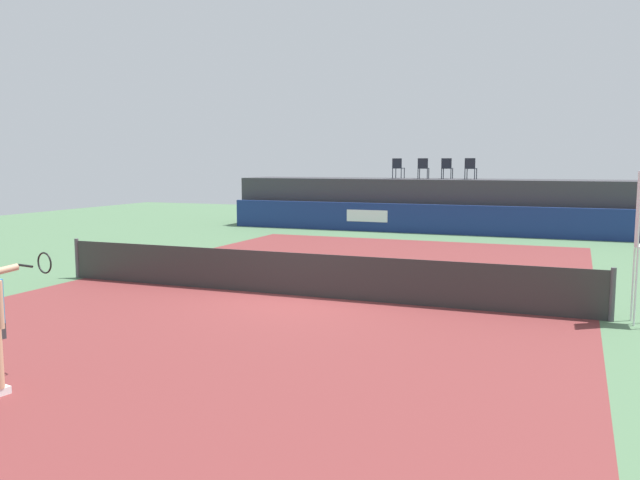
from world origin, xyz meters
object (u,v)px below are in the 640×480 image
Objects in this scene: net_post_far at (612,295)px; tennis_ball at (367,286)px; spectator_chair_center at (447,167)px; spectator_chair_right at (471,168)px; spectator_chair_left at (423,167)px; spectator_chair_far_left at (398,167)px; net_post_near at (77,258)px.

net_post_far reaches higher than tennis_ball.
spectator_chair_center is 14.37m from tennis_ball.
net_post_far is at bearing -71.84° from spectator_chair_right.
spectator_chair_left and spectator_chair_center have the same top height.
spectator_chair_center reaches higher than net_post_far.
spectator_chair_far_left reaches higher than net_post_far.
spectator_chair_left is at bearing -155.85° from spectator_chair_center.
spectator_chair_center is 16.93m from net_post_near.
spectator_chair_far_left is 17.67m from net_post_far.
tennis_ball is at bearing -86.56° from spectator_chair_center.
spectator_chair_right is 15.92m from net_post_far.
net_post_near is 12.40m from net_post_far.
spectator_chair_right is 0.89× the size of net_post_near.
spectator_chair_center is at bearing 93.44° from tennis_ball.
net_post_near and net_post_far have the same top height.
spectator_chair_far_left is at bearing 161.66° from spectator_chair_left.
spectator_chair_far_left and spectator_chair_right have the same top height.
net_post_near is (-7.49, -14.98, -2.19)m from spectator_chair_right.
spectator_chair_far_left is 14.65m from tennis_ball.
spectator_chair_left is 2.04m from spectator_chair_right.
spectator_chair_far_left is 2.18m from spectator_chair_center.
spectator_chair_left and spectator_chair_right have the same top height.
net_post_far is 5.37m from tennis_ball.
spectator_chair_far_left is 16.22m from net_post_near.
tennis_ball is at bearing 11.11° from net_post_near.
net_post_far is at bearing -15.41° from tennis_ball.
tennis_ball is at bearing 164.59° from net_post_far.
spectator_chair_center is at bearing 153.49° from spectator_chair_right.
tennis_ball is at bearing -91.04° from spectator_chair_right.
net_post_far is (4.91, -14.98, -2.19)m from spectator_chair_right.
spectator_chair_left is 16.20m from net_post_near.
spectator_chair_right is (3.27, -0.53, 0.00)m from spectator_chair_far_left.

